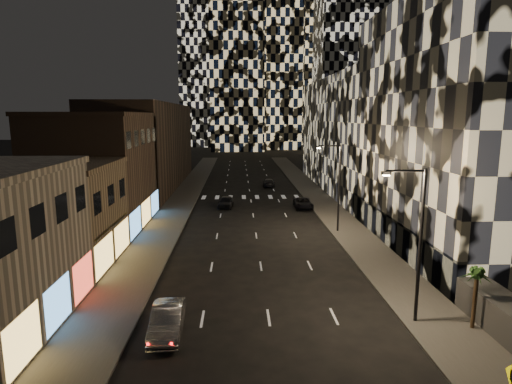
{
  "coord_description": "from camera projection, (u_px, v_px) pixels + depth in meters",
  "views": [
    {
      "loc": [
        -1.75,
        -13.09,
        12.05
      ],
      "look_at": [
        -0.37,
        20.73,
        6.0
      ],
      "focal_mm": 30.0,
      "sensor_mm": 36.0,
      "label": 1
    }
  ],
  "objects": [
    {
      "name": "sidewalk_left",
      "position": [
        184.0,
        197.0,
        63.83
      ],
      "size": [
        4.0,
        120.0,
        0.15
      ],
      "primitive_type": "cube",
      "color": "#47443F",
      "rests_on": "ground"
    },
    {
      "name": "tower_center_low",
      "position": [
        237.0,
        9.0,
        144.32
      ],
      "size": [
        18.0,
        18.0,
        95.0
      ],
      "primitive_type": "cube",
      "color": "black",
      "rests_on": "ground"
    },
    {
      "name": "streetlight_far",
      "position": [
        337.0,
        182.0,
        43.97
      ],
      "size": [
        2.55,
        0.25,
        9.0
      ],
      "color": "black",
      "rests_on": "sidewalk_right"
    },
    {
      "name": "streetlight_near",
      "position": [
        417.0,
        235.0,
        24.3
      ],
      "size": [
        2.55,
        0.25,
        9.0
      ],
      "color": "black",
      "rests_on": "sidewalk_right"
    },
    {
      "name": "car_dark_oncoming",
      "position": [
        269.0,
        183.0,
        73.71
      ],
      "size": [
        2.15,
        4.78,
        1.36
      ],
      "primitive_type": "imported",
      "rotation": [
        0.0,
        0.0,
        3.09
      ],
      "color": "black",
      "rests_on": "ground"
    },
    {
      "name": "sidewalk_right",
      "position": [
        316.0,
        196.0,
        64.64
      ],
      "size": [
        4.0,
        120.0,
        0.15
      ],
      "primitive_type": "cube",
      "color": "#47443F",
      "rests_on": "ground"
    },
    {
      "name": "car_silver_parked",
      "position": [
        167.0,
        320.0,
        23.84
      ],
      "size": [
        1.88,
        4.86,
        1.58
      ],
      "primitive_type": "imported",
      "rotation": [
        0.0,
        0.0,
        0.04
      ],
      "color": "gray",
      "rests_on": "ground"
    },
    {
      "name": "plinth_right",
      "position": [
        510.0,
        321.0,
        23.29
      ],
      "size": [
        2.0,
        8.0,
        2.0
      ],
      "primitive_type": "cube",
      "color": "#383838",
      "rests_on": "ground"
    },
    {
      "name": "midrise_base",
      "position": [
        391.0,
        232.0,
        39.4
      ],
      "size": [
        0.6,
        25.0,
        3.0
      ],
      "primitive_type": "cube",
      "color": "#383838",
      "rests_on": "ground"
    },
    {
      "name": "curb_left",
      "position": [
        198.0,
        197.0,
        63.91
      ],
      "size": [
        0.2,
        120.0,
        0.15
      ],
      "primitive_type": "cube",
      "color": "#4C4C47",
      "rests_on": "ground"
    },
    {
      "name": "retail_brown",
      "position": [
        98.0,
        172.0,
        46.27
      ],
      "size": [
        10.0,
        15.0,
        12.0
      ],
      "primitive_type": "cube",
      "color": "#503B2D",
      "rests_on": "ground"
    },
    {
      "name": "car_dark_rightlane",
      "position": [
        303.0,
        203.0,
        56.37
      ],
      "size": [
        2.35,
        4.92,
        1.36
      ],
      "primitive_type": "imported",
      "rotation": [
        0.0,
        0.0,
        -0.02
      ],
      "color": "black",
      "rests_on": "ground"
    },
    {
      "name": "midrise_right",
      "position": [
        483.0,
        128.0,
        38.04
      ],
      "size": [
        16.0,
        25.0,
        22.0
      ],
      "primitive_type": "cube",
      "color": "#232326",
      "rests_on": "ground"
    },
    {
      "name": "car_dark_midlane",
      "position": [
        226.0,
        202.0,
        56.83
      ],
      "size": [
        2.2,
        4.55,
        1.5
      ],
      "primitive_type": "imported",
      "rotation": [
        0.0,
        0.0,
        -0.1
      ],
      "color": "black",
      "rests_on": "ground"
    },
    {
      "name": "retail_tan",
      "position": [
        49.0,
        217.0,
        34.33
      ],
      "size": [
        10.0,
        10.0,
        8.0
      ],
      "primitive_type": "cube",
      "color": "#82694E",
      "rests_on": "ground"
    },
    {
      "name": "midrise_filler_right",
      "position": [
        370.0,
        135.0,
        70.35
      ],
      "size": [
        16.0,
        40.0,
        18.0
      ],
      "primitive_type": "cube",
      "color": "#232326",
      "rests_on": "ground"
    },
    {
      "name": "palm_tree",
      "position": [
        477.0,
        278.0,
        23.84
      ],
      "size": [
        1.79,
        1.84,
        3.6
      ],
      "color": "#47331E",
      "rests_on": "sidewalk_right"
    },
    {
      "name": "retail_filler_left",
      "position": [
        148.0,
        146.0,
        72.16
      ],
      "size": [
        10.0,
        40.0,
        14.0
      ],
      "primitive_type": "cube",
      "color": "#503B2D",
      "rests_on": "ground"
    },
    {
      "name": "curb_right",
      "position": [
        303.0,
        196.0,
        64.55
      ],
      "size": [
        0.2,
        120.0,
        0.15
      ],
      "primitive_type": "cube",
      "color": "#4C4C47",
      "rests_on": "ground"
    }
  ]
}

